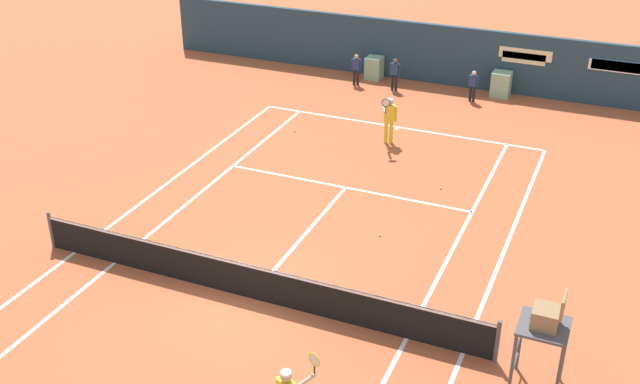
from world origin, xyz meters
name	(u,v)px	position (x,y,z in m)	size (l,w,h in m)	color
ground_plane	(261,285)	(0.00, 0.58, 0.00)	(80.00, 80.00, 0.01)	#B25633
tennis_net	(249,280)	(0.00, 0.00, 0.51)	(12.10, 0.10, 1.07)	#4C4C51
sponsor_back_wall	(440,56)	(0.04, 16.97, 1.20)	(25.00, 1.02, 2.49)	#233D4C
umpire_chair	(545,325)	(6.93, -0.50, 1.61)	(1.00, 1.00, 2.40)	#47474C
player_on_baseline	(389,117)	(0.11, 10.20, 0.99)	(0.49, 0.86, 1.86)	yellow
ball_kid_left_post	(473,84)	(1.86, 15.39, 0.73)	(0.42, 0.20, 1.27)	black
ball_kid_centre_post	(395,72)	(-1.39, 15.39, 0.78)	(0.45, 0.19, 1.35)	black
ball_kid_right_post	(356,67)	(-3.07, 15.39, 0.77)	(0.44, 0.22, 1.33)	black
tennis_ball_near_service_line	(295,131)	(-3.32, 9.80, 0.03)	(0.07, 0.07, 0.07)	#CCE033
tennis_ball_by_sideline	(380,235)	(1.95, 4.01, 0.03)	(0.07, 0.07, 0.07)	#CCE033
tennis_ball_mid_court	(441,188)	(2.76, 7.46, 0.03)	(0.07, 0.07, 0.07)	#CCE033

